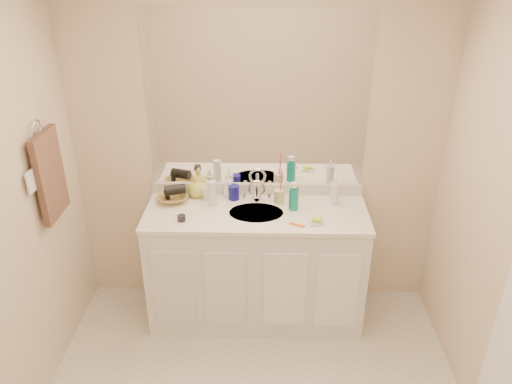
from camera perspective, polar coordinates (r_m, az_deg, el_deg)
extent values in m
cube|color=beige|center=(3.51, 0.13, 4.59)|extent=(2.60, 0.02, 2.40)
cube|color=white|center=(3.64, 0.02, -8.46)|extent=(1.50, 0.55, 0.85)
cube|color=white|center=(3.40, 0.02, -2.40)|extent=(1.52, 0.57, 0.03)
cube|color=silver|center=(3.61, 0.12, 0.38)|extent=(1.52, 0.03, 0.08)
cylinder|color=#BBB6A4|center=(3.39, 0.01, -2.52)|extent=(0.37, 0.37, 0.02)
cylinder|color=silver|center=(3.51, 0.08, -0.13)|extent=(0.02, 0.02, 0.11)
cube|color=white|center=(3.38, 0.14, 10.21)|extent=(1.48, 0.01, 1.20)
cylinder|color=navy|center=(3.53, -2.55, -0.04)|extent=(0.09, 0.09, 0.10)
cylinder|color=beige|center=(3.48, 2.66, -0.50)|extent=(0.08, 0.08, 0.10)
cylinder|color=#E33B65|center=(3.44, 2.86, 0.99)|extent=(0.02, 0.04, 0.21)
cylinder|color=#0B887A|center=(3.40, 4.32, -0.78)|extent=(0.07, 0.07, 0.16)
cylinder|color=silver|center=(3.49, 8.97, -0.20)|extent=(0.06, 0.06, 0.16)
cube|color=silver|center=(3.28, 6.93, -3.45)|extent=(0.11, 0.10, 0.01)
cube|color=#B5E838|center=(3.27, 6.94, -3.17)|extent=(0.07, 0.05, 0.02)
cube|color=#E54B18|center=(3.24, 4.71, -3.78)|extent=(0.11, 0.06, 0.00)
cylinder|color=black|center=(3.31, -8.51, -2.97)|extent=(0.06, 0.06, 0.04)
cylinder|color=white|center=(3.45, -4.99, -0.16)|extent=(0.06, 0.06, 0.18)
imported|color=white|center=(3.55, -3.19, 0.77)|extent=(0.09, 0.09, 0.18)
imported|color=#F8EFCA|center=(3.54, -5.62, 0.28)|extent=(0.09, 0.09, 0.15)
imported|color=#DDDB56|center=(3.58, -6.80, 0.67)|extent=(0.14, 0.14, 0.16)
imported|color=olive|center=(3.56, -9.48, -0.65)|extent=(0.25, 0.25, 0.05)
cylinder|color=black|center=(3.53, -9.24, 0.27)|extent=(0.16, 0.11, 0.07)
torus|color=silver|center=(3.19, -23.75, 6.67)|extent=(0.01, 0.11, 0.11)
cube|color=#452E25|center=(3.28, -22.48, 1.78)|extent=(0.04, 0.32, 0.55)
cube|color=white|center=(3.11, -24.35, 1.05)|extent=(0.01, 0.08, 0.13)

